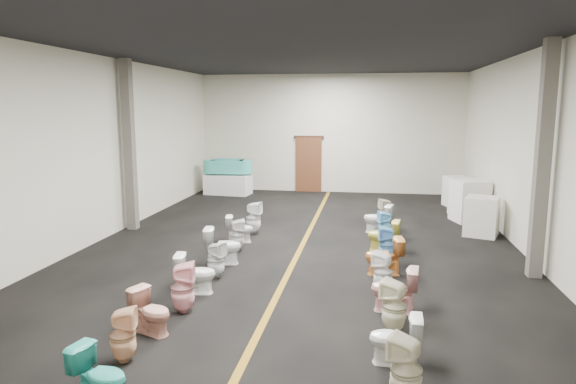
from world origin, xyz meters
name	(u,v)px	position (x,y,z in m)	size (l,w,h in m)	color
floor	(302,246)	(0.00, 0.00, 0.00)	(16.00, 16.00, 0.00)	black
ceiling	(303,51)	(0.00, 0.00, 4.50)	(16.00, 16.00, 0.00)	black
wall_back	(330,134)	(0.00, 8.00, 2.25)	(10.00, 10.00, 0.00)	beige
wall_front	(169,237)	(0.00, -8.00, 2.25)	(10.00, 10.00, 0.00)	beige
wall_left	(101,149)	(-5.00, 0.00, 2.25)	(16.00, 16.00, 0.00)	beige
wall_right	(532,154)	(5.00, 0.00, 2.25)	(16.00, 16.00, 0.00)	beige
aisle_stripe	(302,246)	(0.00, 0.00, 0.00)	(0.12, 15.60, 0.01)	brown
back_door	(309,165)	(-0.80, 7.94, 1.05)	(1.00, 0.10, 2.10)	#562D19
door_frame	(309,137)	(-0.80, 7.95, 2.12)	(1.15, 0.08, 0.10)	#331C11
column_left	(129,146)	(-4.75, 1.00, 2.25)	(0.25, 0.25, 4.50)	#59544C
column_right	(543,161)	(4.75, -1.50, 2.25)	(0.25, 0.25, 4.50)	#59544C
display_table	(228,184)	(-3.72, 6.81, 0.37)	(1.68, 0.84, 0.75)	white
bathtub	(228,166)	(-3.72, 6.81, 1.07)	(1.86, 0.74, 0.55)	#3EB2A7
appliance_crate_a	(482,216)	(4.40, 1.71, 0.50)	(0.78, 0.78, 1.00)	silver
appliance_crate_b	(470,201)	(4.40, 3.38, 0.60)	(0.87, 0.87, 1.20)	silver
appliance_crate_c	(464,202)	(4.40, 4.24, 0.40)	(0.70, 0.70, 0.80)	silver
appliance_crate_d	(456,191)	(4.40, 5.72, 0.50)	(0.70, 0.70, 0.99)	silver
toilet_left_0	(100,376)	(-1.33, -6.89, 0.34)	(0.37, 0.66, 0.67)	teal
toilet_left_1	(123,335)	(-1.53, -5.95, 0.37)	(0.33, 0.34, 0.73)	#E7B085
toilet_left_2	(151,311)	(-1.53, -5.08, 0.33)	(0.37, 0.65, 0.66)	tan
toilet_left_3	(183,288)	(-1.35, -4.29, 0.42)	(0.38, 0.38, 0.83)	#EDA8AC
toilet_left_4	(196,273)	(-1.45, -3.41, 0.36)	(0.40, 0.70, 0.72)	white
toilet_left_5	(216,260)	(-1.32, -2.58, 0.36)	(0.32, 0.33, 0.71)	silver
toilet_left_6	(223,246)	(-1.46, -1.66, 0.39)	(0.43, 0.76, 0.77)	white
toilet_left_7	(237,235)	(-1.41, -0.68, 0.37)	(0.33, 0.34, 0.74)	silver
toilet_left_8	(239,229)	(-1.55, 0.10, 0.33)	(0.37, 0.65, 0.66)	white
toilet_left_9	(253,218)	(-1.40, 0.94, 0.42)	(0.38, 0.39, 0.85)	white
toilet_right_0	(406,370)	(2.00, -6.34, 0.40)	(0.36, 0.36, 0.79)	beige
toilet_right_1	(395,339)	(1.92, -5.46, 0.34)	(0.38, 0.66, 0.67)	white
toilet_right_2	(394,306)	(1.95, -4.50, 0.40)	(0.36, 0.37, 0.79)	beige
toilet_right_3	(394,289)	(1.98, -3.72, 0.38)	(0.42, 0.74, 0.75)	#DC9A99
toilet_right_4	(383,272)	(1.82, -2.85, 0.37)	(0.33, 0.34, 0.74)	white
toilet_right_5	(384,256)	(1.87, -1.85, 0.37)	(0.42, 0.73, 0.75)	#CC7D37
toilet_right_6	(387,245)	(1.95, -1.05, 0.40)	(0.36, 0.36, 0.79)	#66A4D9
toilet_right_7	(383,235)	(1.89, -0.16, 0.37)	(0.41, 0.72, 0.73)	#DCCE4D
toilet_right_8	(385,226)	(1.95, 0.77, 0.38)	(0.34, 0.35, 0.75)	#7BCBF4
toilet_right_9	(378,219)	(1.79, 1.57, 0.38)	(0.43, 0.75, 0.76)	white
toilet_right_10	(385,212)	(2.01, 2.51, 0.37)	(0.34, 0.34, 0.75)	beige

